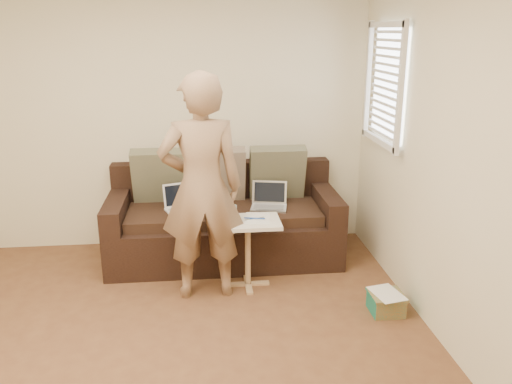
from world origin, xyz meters
TOP-DOWN VIEW (x-y plane):
  - floor at (0.00, 0.00)m, footprint 4.50×4.50m
  - wall_back at (0.00, 2.25)m, footprint 4.00×0.00m
  - wall_right at (2.00, 0.00)m, footprint 0.00×4.50m
  - window_blinds at (1.95, 1.50)m, footprint 0.12×0.88m
  - sofa at (0.53, 1.77)m, footprint 2.20×0.95m
  - pillow_left at (-0.07, 2.00)m, footprint 0.55×0.29m
  - pillow_mid at (0.48, 1.98)m, footprint 0.55×0.27m
  - pillow_right at (1.08, 1.99)m, footprint 0.55×0.28m
  - laptop_silver at (0.95, 1.69)m, footprint 0.38×0.31m
  - laptop_white at (0.16, 1.70)m, footprint 0.41×0.35m
  - person at (0.32, 1.05)m, footprint 0.72×0.51m
  - side_table at (0.70, 1.15)m, footprint 0.55×0.39m
  - drinking_glass at (0.58, 1.21)m, footprint 0.07×0.07m
  - scissors at (0.76, 1.17)m, footprint 0.20×0.15m
  - paper_on_table at (0.79, 1.19)m, footprint 0.25×0.33m
  - striped_box at (1.75, 0.57)m, footprint 0.27×0.27m

SIDE VIEW (x-z plane):
  - floor at x=0.00m, z-range 0.00..0.00m
  - striped_box at x=1.75m, z-range 0.00..0.17m
  - side_table at x=0.70m, z-range 0.00..0.61m
  - sofa at x=0.53m, z-range 0.00..0.85m
  - laptop_silver at x=0.95m, z-range 0.41..0.63m
  - laptop_white at x=0.16m, z-range 0.40..0.64m
  - paper_on_table at x=0.79m, z-range 0.61..0.61m
  - scissors at x=0.76m, z-range 0.61..0.62m
  - drinking_glass at x=0.58m, z-range 0.61..0.73m
  - pillow_left at x=-0.07m, z-range 0.51..1.07m
  - pillow_mid at x=0.48m, z-range 0.51..1.07m
  - pillow_right at x=1.08m, z-range 0.51..1.07m
  - person at x=0.32m, z-range 0.00..1.88m
  - wall_back at x=0.00m, z-range -0.70..3.30m
  - wall_right at x=2.00m, z-range -0.95..3.55m
  - window_blinds at x=1.95m, z-range 1.16..2.24m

